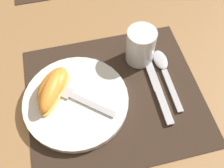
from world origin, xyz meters
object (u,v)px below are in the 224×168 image
Objects in this scene: spoon at (163,67)px; citrus_wedge_0 at (53,86)px; plate at (76,100)px; knife at (156,85)px; juice_glass at (140,48)px; citrus_wedge_1 at (51,91)px; fork at (73,96)px.

spoon is 1.52× the size of citrus_wedge_0.
plate reaches higher than knife.
citrus_wedge_0 is at bearing 140.93° from plate.
citrus_wedge_1 is at bearing -163.48° from juice_glass.
citrus_wedge_0 reaches higher than plate.
plate is 1.59× the size of fork.
plate reaches higher than spoon.
spoon is at bearing 10.52° from plate.
juice_glass is (0.18, 0.09, 0.03)m from plate.
spoon is at bearing 53.08° from knife.
knife is (0.19, -0.00, -0.01)m from plate.
fork is 0.05m from citrus_wedge_1.
juice_glass is 0.62× the size of fork.
knife is 0.24m from citrus_wedge_0.
citrus_wedge_1 is at bearing 174.39° from knife.
knife is 1.46× the size of fork.
fork is at bearing 177.87° from knife.
fork is at bearing -37.00° from citrus_wedge_0.
fork reaches higher than plate.
spoon is at bearing 4.23° from citrus_wedge_1.
spoon is at bearing 9.10° from fork.
plate is 0.20m from juice_glass.
knife is (0.02, -0.09, -0.04)m from juice_glass.
fork reaches higher than spoon.
plate is 2.56× the size of juice_glass.
juice_glass reaches higher than spoon.
citrus_wedge_1 reaches higher than knife.
juice_glass is 0.52× the size of spoon.
knife is 1.23× the size of spoon.
citrus_wedge_0 reaches higher than knife.
knife is 0.20m from fork.
juice_glass reaches higher than knife.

